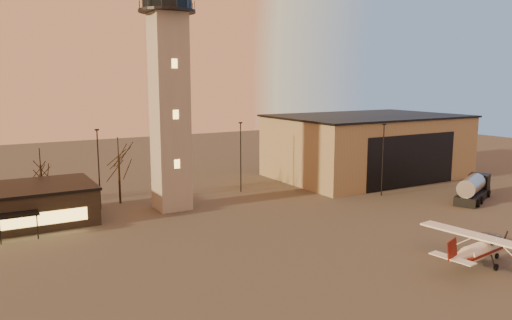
# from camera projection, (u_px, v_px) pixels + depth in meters

# --- Properties ---
(ground) EXTENTS (220.00, 220.00, 0.00)m
(ground) POSITION_uv_depth(u_px,v_px,m) (314.00, 296.00, 37.52)
(ground) COLOR #3D3A38
(ground) RESTS_ON ground
(control_tower) EXTENTS (6.80, 6.80, 32.60)m
(control_tower) POSITION_uv_depth(u_px,v_px,m) (169.00, 78.00, 60.56)
(control_tower) COLOR gray
(control_tower) RESTS_ON ground
(hangar) EXTENTS (30.60, 20.60, 10.30)m
(hangar) POSITION_uv_depth(u_px,v_px,m) (367.00, 146.00, 83.51)
(hangar) COLOR #938360
(hangar) RESTS_ON ground
(light_poles) EXTENTS (58.50, 12.25, 10.14)m
(light_poles) POSITION_uv_depth(u_px,v_px,m) (172.00, 165.00, 63.41)
(light_poles) COLOR black
(light_poles) RESTS_ON ground
(tree_row) EXTENTS (37.20, 9.20, 8.80)m
(tree_row) POSITION_uv_depth(u_px,v_px,m) (43.00, 161.00, 63.29)
(tree_row) COLOR black
(tree_row) RESTS_ON ground
(cessna_front) EXTENTS (9.99, 12.59, 3.46)m
(cessna_front) POSITION_uv_depth(u_px,v_px,m) (484.00, 252.00, 43.79)
(cessna_front) COLOR white
(cessna_front) RESTS_ON ground
(fuel_truck) EXTENTS (9.69, 6.38, 3.50)m
(fuel_truck) POSITION_uv_depth(u_px,v_px,m) (473.00, 191.00, 66.96)
(fuel_truck) COLOR black
(fuel_truck) RESTS_ON ground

